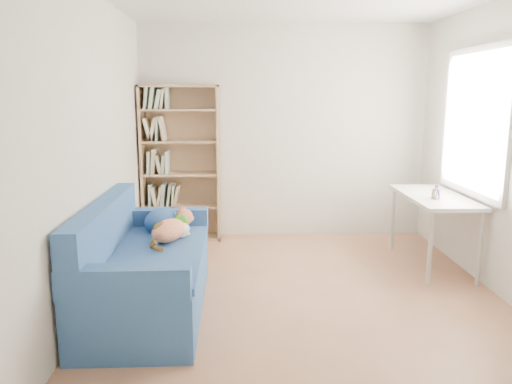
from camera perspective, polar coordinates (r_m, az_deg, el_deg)
ground at (r=4.55m, az=5.20°, el=-11.69°), size 4.00×4.00×0.00m
room_shell at (r=4.25m, az=6.87°, el=9.33°), size 3.54×4.04×2.62m
sofa at (r=4.28m, az=-12.60°, el=-8.51°), size 0.90×1.85×0.91m
bookshelf at (r=6.11m, az=-8.56°, el=2.52°), size 0.94×0.29×1.87m
desk at (r=5.42m, az=19.66°, el=-1.08°), size 0.57×1.24×0.75m
pen_cup at (r=5.21m, az=19.85°, el=-0.13°), size 0.08×0.08×0.15m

